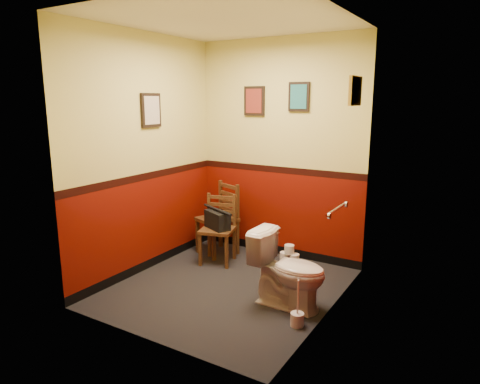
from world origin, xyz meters
name	(u,v)px	position (x,y,z in m)	size (l,w,h in m)	color
floor	(228,287)	(0.00, 0.00, 0.00)	(2.20, 2.40, 0.00)	black
ceiling	(226,20)	(0.00, 0.00, 2.70)	(2.20, 2.40, 0.00)	silver
wall_back	(279,150)	(0.00, 1.20, 1.35)	(2.20, 2.70, 0.00)	#5B0C04
wall_front	(143,182)	(0.00, -1.20, 1.35)	(2.20, 2.70, 0.00)	#5B0C04
wall_left	(146,155)	(-1.10, 0.00, 1.35)	(2.40, 2.70, 0.00)	#5B0C04
wall_right	(333,172)	(1.10, 0.00, 1.35)	(2.40, 2.70, 0.00)	#5B0C04
grab_bar	(337,209)	(1.07, 0.25, 0.95)	(0.05, 0.56, 0.06)	silver
framed_print_back_a	(254,101)	(-0.35, 1.18, 1.95)	(0.28, 0.04, 0.36)	black
framed_print_back_b	(299,97)	(0.25, 1.18, 2.00)	(0.26, 0.04, 0.34)	black
framed_print_left	(151,110)	(-1.08, 0.10, 1.85)	(0.04, 0.30, 0.38)	black
framed_print_right	(355,91)	(1.08, 0.60, 2.05)	(0.04, 0.34, 0.28)	olive
toilet	(288,270)	(0.72, -0.04, 0.36)	(0.42, 0.74, 0.73)	white
toilet_brush	(297,318)	(0.95, -0.35, 0.07)	(0.12, 0.12, 0.43)	silver
chair_left	(220,219)	(-0.67, 0.85, 0.46)	(0.55, 0.55, 0.92)	#58351A
chair_right	(218,229)	(-0.51, 0.59, 0.42)	(0.48, 0.48, 0.83)	#58351A
handbag	(217,220)	(-0.50, 0.55, 0.54)	(0.38, 0.30, 0.25)	black
tp_stack	(289,255)	(0.25, 1.02, 0.09)	(0.25, 0.13, 0.22)	silver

